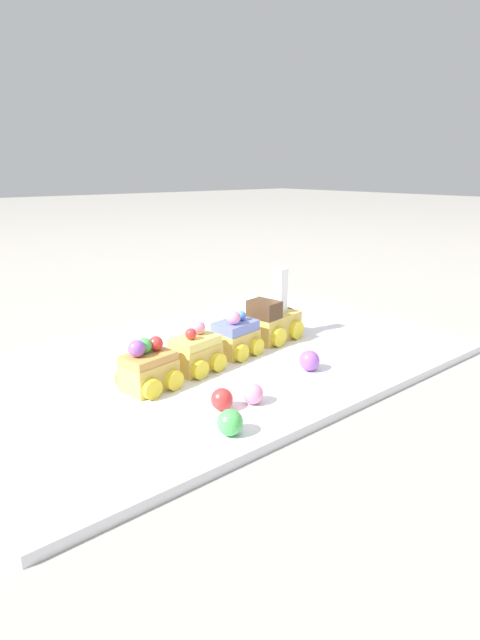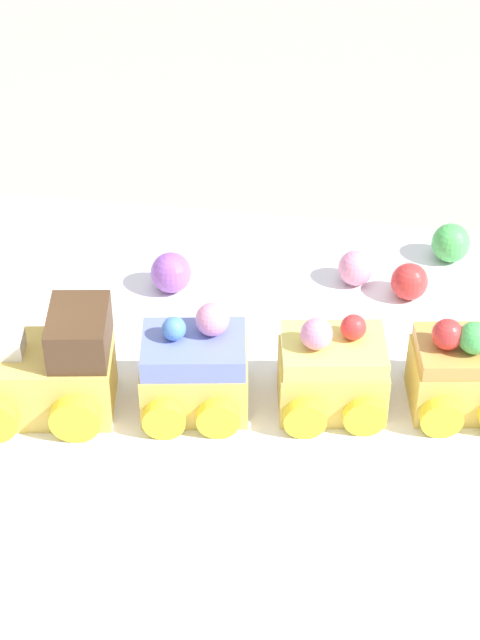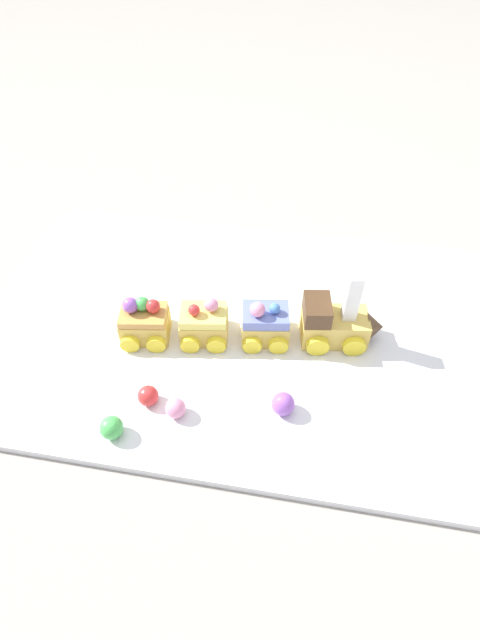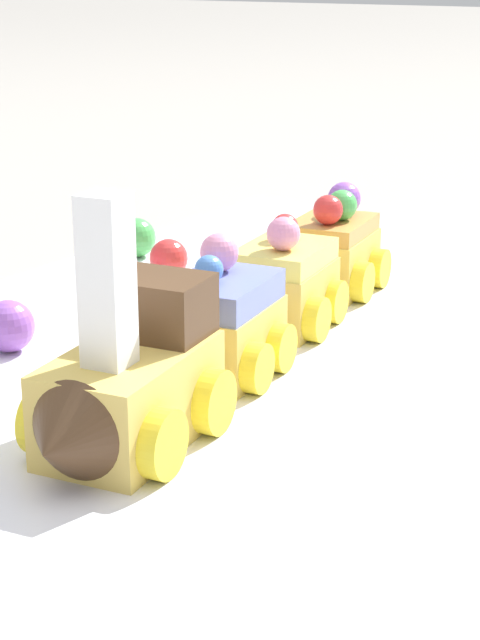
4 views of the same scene
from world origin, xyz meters
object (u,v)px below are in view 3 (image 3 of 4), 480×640
object	(u,v)px
cake_car_caramel	(144,322)
gumball_red	(148,396)
cake_car_lemon	(204,324)
gumball_green	(111,428)
cake_train_locomotive	(339,323)
gumball_pink	(175,408)
gumball_purple	(283,404)
cake_car_blueberry	(265,324)

from	to	relation	value
cake_car_caramel	gumball_red	size ratio (longest dim) A/B	2.76
cake_car_lemon	gumball_green	bearing A→B (deg)	-122.50
cake_train_locomotive	gumball_pink	distance (m)	0.25
gumball_purple	gumball_green	size ratio (longest dim) A/B	1.02
cake_car_blueberry	cake_train_locomotive	bearing A→B (deg)	0.19
gumball_pink	gumball_purple	bearing A→B (deg)	12.11
cake_car_blueberry	gumball_purple	bearing A→B (deg)	-80.57
cake_train_locomotive	gumball_green	distance (m)	0.33
cake_train_locomotive	cake_car_caramel	world-z (taller)	cake_train_locomotive
cake_train_locomotive	cake_car_blueberry	bearing A→B (deg)	-179.81
gumball_pink	gumball_red	xyz separation A→B (m)	(-0.04, 0.01, 0.00)
cake_car_lemon	cake_car_caramel	xyz separation A→B (m)	(-0.08, -0.01, 0.00)
cake_car_lemon	gumball_pink	distance (m)	0.13
gumball_pink	gumball_red	world-z (taller)	same
cake_car_blueberry	gumball_green	distance (m)	0.24
gumball_pink	gumball_green	distance (m)	0.08
gumball_red	gumball_pink	bearing A→B (deg)	-16.72
cake_train_locomotive	cake_car_lemon	size ratio (longest dim) A/B	1.63
cake_train_locomotive	gumball_pink	bearing A→B (deg)	-148.85
cake_train_locomotive	gumball_red	size ratio (longest dim) A/B	4.50
gumball_purple	gumball_red	bearing A→B (deg)	-174.48
cake_train_locomotive	gumball_red	world-z (taller)	cake_train_locomotive
cake_car_blueberry	cake_car_lemon	distance (m)	0.08
cake_car_blueberry	gumball_green	size ratio (longest dim) A/B	2.54
cake_car_blueberry	gumball_purple	size ratio (longest dim) A/B	2.49
gumball_pink	gumball_green	size ratio (longest dim) A/B	0.89
cake_car_blueberry	gumball_purple	world-z (taller)	cake_car_blueberry
gumball_pink	cake_car_caramel	bearing A→B (deg)	122.01
cake_car_caramel	gumball_red	world-z (taller)	cake_car_caramel
cake_train_locomotive	gumball_pink	xyz separation A→B (m)	(-0.19, -0.16, -0.02)
gumball_pink	gumball_purple	size ratio (longest dim) A/B	0.88
gumball_pink	gumball_red	distance (m)	0.04
cake_car_lemon	gumball_red	bearing A→B (deg)	-119.80
gumball_red	gumball_green	world-z (taller)	gumball_green
cake_train_locomotive	cake_car_lemon	distance (m)	0.19
cake_train_locomotive	gumball_red	bearing A→B (deg)	-155.92
cake_train_locomotive	cake_car_caramel	distance (m)	0.27
gumball_red	gumball_green	distance (m)	0.06
cake_car_caramel	cake_car_lemon	bearing A→B (deg)	-0.29
cake_car_lemon	cake_train_locomotive	bearing A→B (deg)	-0.02
gumball_purple	gumball_green	world-z (taller)	same
gumball_purple	gumball_red	distance (m)	0.17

